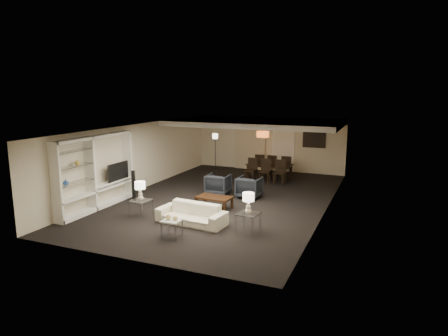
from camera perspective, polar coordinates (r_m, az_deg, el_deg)
The scene contains 35 objects.
floor at distance 13.99m, azimuth -0.00°, elevation -4.42°, with size 11.00×11.00×0.00m, color black.
ceiling at distance 13.53m, azimuth -0.00°, elevation 5.82°, with size 7.00×11.00×0.02m, color silver.
wall_back at distance 18.84m, azimuth 6.44°, elevation 3.45°, with size 7.00×0.02×2.50m, color beige.
wall_front at distance 9.02m, azimuth -13.60°, elevation -5.35°, with size 7.00×0.02×2.50m, color beige.
wall_left at distance 15.37m, azimuth -12.14°, elevation 1.52°, with size 0.02×11.00×2.50m, color beige.
wall_right at distance 12.81m, azimuth 14.62°, elevation -0.51°, with size 0.02×11.00×2.50m, color beige.
ceiling_soffit at distance 16.82m, azimuth 4.61°, elevation 6.50°, with size 7.00×4.00×0.20m, color silver.
curtains at distance 19.04m, azimuth 3.77°, elevation 3.43°, with size 1.50×0.12×2.40m, color beige.
door at distance 18.66m, azimuth 8.47°, elevation 2.70°, with size 0.90×0.05×2.10m, color silver.
painting at distance 18.30m, azimuth 12.77°, elevation 3.96°, with size 0.95×0.04×0.65m, color #142D38.
media_unit at distance 13.25m, azimuth -17.82°, elevation -0.63°, with size 0.38×3.40×2.35m, color white, non-canonical shape.
pendant_light at distance 16.77m, azimuth 5.56°, elevation 4.82°, with size 0.52×0.52×0.24m, color #D8591E.
sofa at distance 11.42m, azimuth -4.67°, elevation -6.55°, with size 2.00×0.78×0.59m, color beige.
coffee_table at distance 12.83m, azimuth -1.39°, elevation -4.96°, with size 1.10×0.64×0.39m, color black, non-canonical shape.
armchair_left at distance 14.52m, azimuth -0.84°, elevation -2.32°, with size 0.80×0.82×0.75m, color black.
armchair_right at distance 14.10m, azimuth 3.65°, elevation -2.75°, with size 0.80×0.82×0.75m, color black.
side_table_left at distance 12.28m, azimuth -11.78°, elevation -5.67°, with size 0.55×0.55×0.51m, color silver, non-canonical shape.
side_table_right at distance 10.80m, azimuth 3.46°, elevation -7.80°, with size 0.55×0.55×0.51m, color silver, non-canonical shape.
table_lamp_left at distance 12.13m, azimuth -11.88°, elevation -3.22°, with size 0.31×0.31×0.57m, color beige, non-canonical shape.
table_lamp_right at distance 10.63m, azimuth 3.50°, elevation -5.04°, with size 0.31×0.31×0.57m, color white, non-canonical shape.
marble_table at distance 10.53m, azimuth -7.43°, elevation -8.54°, with size 0.46×0.46×0.46m, color silver, non-canonical shape.
gold_gourd_a at distance 10.48m, azimuth -7.95°, elevation -6.90°, with size 0.15×0.15×0.15m, color #E4BA78.
gold_gourd_b at distance 10.39m, azimuth -6.99°, elevation -7.09°, with size 0.13×0.13×0.13m, color #F2DA80.
television at distance 13.97m, azimuth -15.21°, elevation -0.43°, with size 0.13×1.03×0.59m, color black.
vase_blue at distance 12.32m, azimuth -21.68°, elevation -1.90°, with size 0.16×0.16×0.17m, color #224D93.
vase_amber at distance 12.59m, azimuth -20.23°, elevation 0.81°, with size 0.17×0.17×0.17m, color gold.
floor_speaker at distance 14.07m, azimuth -12.78°, elevation -2.43°, with size 0.11×0.11×1.04m, color black.
dining_table at distance 17.02m, azimuth 6.48°, elevation -0.55°, with size 1.84×1.03×0.65m, color black.
chair_nl at distance 16.56m, azimuth 3.87°, elevation -0.28°, with size 0.44×0.44×0.96m, color black, non-canonical shape.
chair_nm at distance 16.38m, azimuth 5.86°, elevation -0.44°, with size 0.44×0.44×0.96m, color black, non-canonical shape.
chair_nr at distance 16.22m, azimuth 7.89°, elevation -0.60°, with size 0.44×0.44×0.96m, color black, non-canonical shape.
chair_fl at distance 17.77m, azimuth 5.22°, elevation 0.49°, with size 0.44×0.44×0.96m, color black, non-canonical shape.
chair_fm at distance 17.61m, azimuth 7.08°, elevation 0.35°, with size 0.44×0.44×0.96m, color black, non-canonical shape.
chair_fr at distance 17.46m, azimuth 8.98°, elevation 0.21°, with size 0.44×0.44×0.96m, color black, non-canonical shape.
floor_lamp at distance 18.46m, azimuth -1.26°, elevation 2.21°, with size 0.26×0.26×1.77m, color black, non-canonical shape.
Camera 1 is at (5.17, -12.44, 3.77)m, focal length 32.00 mm.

